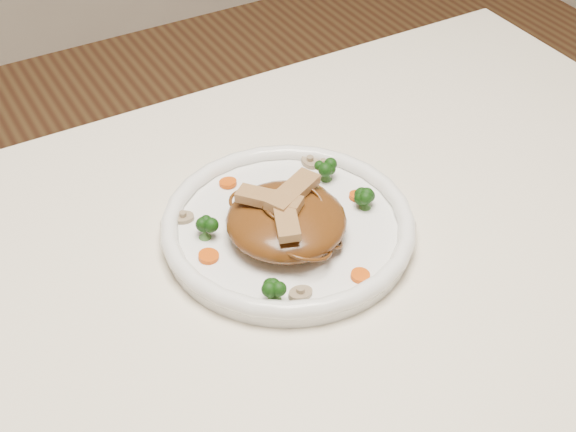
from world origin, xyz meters
TOP-DOWN VIEW (x-y plane):
  - table at (0.00, 0.00)m, footprint 1.20×0.80m
  - plate at (0.04, 0.07)m, footprint 0.33×0.33m
  - noodle_mound at (0.03, 0.06)m, footprint 0.15×0.15m
  - chicken_a at (0.04, 0.07)m, footprint 0.08×0.06m
  - chicken_b at (0.02, 0.07)m, footprint 0.06×0.07m
  - chicken_c at (0.02, 0.04)m, footprint 0.05×0.07m
  - broccoli_0 at (0.12, 0.12)m, footprint 0.03×0.03m
  - broccoli_1 at (-0.05, 0.10)m, footprint 0.03×0.03m
  - broccoli_2 at (-0.03, -0.02)m, footprint 0.03×0.03m
  - broccoli_3 at (0.13, 0.06)m, footprint 0.03×0.03m
  - carrot_0 at (0.10, 0.14)m, footprint 0.02×0.02m
  - carrot_1 at (-0.06, 0.07)m, footprint 0.03×0.03m
  - carrot_2 at (0.13, 0.08)m, footprint 0.02×0.02m
  - carrot_3 at (0.01, 0.17)m, footprint 0.02×0.02m
  - carrot_4 at (0.06, -0.03)m, footprint 0.02×0.02m
  - mushroom_0 at (-0.00, -0.02)m, footprint 0.03×0.03m
  - mushroom_1 at (0.13, 0.15)m, footprint 0.02×0.02m
  - mushroom_2 at (-0.06, 0.14)m, footprint 0.03×0.03m
  - mushroom_3 at (0.12, 0.16)m, footprint 0.03×0.03m

SIDE VIEW (x-z plane):
  - table at x=0.00m, z-range 0.28..1.03m
  - plate at x=0.04m, z-range 0.75..0.77m
  - carrot_0 at x=0.10m, z-range 0.77..0.77m
  - carrot_1 at x=-0.06m, z-range 0.77..0.77m
  - carrot_2 at x=0.13m, z-range 0.77..0.77m
  - carrot_3 at x=0.01m, z-range 0.77..0.77m
  - carrot_4 at x=0.06m, z-range 0.77..0.77m
  - mushroom_0 at x=0.00m, z-range 0.77..0.77m
  - mushroom_1 at x=0.13m, z-range 0.77..0.77m
  - mushroom_2 at x=-0.06m, z-range 0.77..0.77m
  - mushroom_3 at x=0.12m, z-range 0.77..0.77m
  - broccoli_3 at x=0.13m, z-range 0.77..0.80m
  - broccoli_2 at x=-0.03m, z-range 0.77..0.80m
  - broccoli_1 at x=-0.05m, z-range 0.77..0.80m
  - broccoli_0 at x=0.12m, z-range 0.77..0.80m
  - noodle_mound at x=0.03m, z-range 0.77..0.81m
  - chicken_c at x=0.02m, z-range 0.81..0.82m
  - chicken_b at x=0.02m, z-range 0.81..0.82m
  - chicken_a at x=0.04m, z-range 0.81..0.82m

